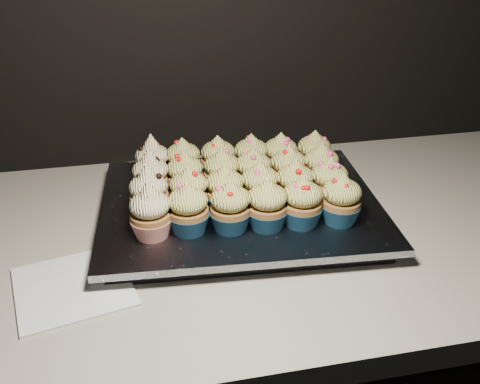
# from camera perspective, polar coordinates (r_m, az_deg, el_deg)

# --- Properties ---
(worktop) EXTENTS (2.44, 0.64, 0.04)m
(worktop) POSITION_cam_1_polar(r_m,az_deg,el_deg) (0.91, -0.51, -4.86)
(worktop) COLOR beige
(worktop) RESTS_ON cabinet
(napkin) EXTENTS (0.18, 0.18, 0.00)m
(napkin) POSITION_cam_1_polar(r_m,az_deg,el_deg) (0.80, -17.37, -9.60)
(napkin) COLOR white
(napkin) RESTS_ON worktop
(baking_tray) EXTENTS (0.45, 0.36, 0.02)m
(baking_tray) POSITION_cam_1_polar(r_m,az_deg,el_deg) (0.92, 0.00, -2.14)
(baking_tray) COLOR black
(baking_tray) RESTS_ON worktop
(foil_lining) EXTENTS (0.49, 0.40, 0.01)m
(foil_lining) POSITION_cam_1_polar(r_m,az_deg,el_deg) (0.91, 0.00, -1.22)
(foil_lining) COLOR silver
(foil_lining) RESTS_ON baking_tray
(cupcake_0) EXTENTS (0.06, 0.06, 0.10)m
(cupcake_0) POSITION_cam_1_polar(r_m,az_deg,el_deg) (0.80, -9.53, -2.18)
(cupcake_0) COLOR red
(cupcake_0) RESTS_ON foil_lining
(cupcake_1) EXTENTS (0.06, 0.06, 0.08)m
(cupcake_1) POSITION_cam_1_polar(r_m,az_deg,el_deg) (0.81, -5.54, -1.88)
(cupcake_1) COLOR navy
(cupcake_1) RESTS_ON foil_lining
(cupcake_2) EXTENTS (0.06, 0.06, 0.08)m
(cupcake_2) POSITION_cam_1_polar(r_m,az_deg,el_deg) (0.81, -1.04, -1.66)
(cupcake_2) COLOR navy
(cupcake_2) RESTS_ON foil_lining
(cupcake_3) EXTENTS (0.06, 0.06, 0.08)m
(cupcake_3) POSITION_cam_1_polar(r_m,az_deg,el_deg) (0.81, 2.92, -1.46)
(cupcake_3) COLOR navy
(cupcake_3) RESTS_ON foil_lining
(cupcake_4) EXTENTS (0.06, 0.06, 0.08)m
(cupcake_4) POSITION_cam_1_polar(r_m,az_deg,el_deg) (0.83, 6.65, -1.15)
(cupcake_4) COLOR navy
(cupcake_4) RESTS_ON foil_lining
(cupcake_5) EXTENTS (0.06, 0.06, 0.08)m
(cupcake_5) POSITION_cam_1_polar(r_m,az_deg,el_deg) (0.84, 10.74, -0.87)
(cupcake_5) COLOR navy
(cupcake_5) RESTS_ON foil_lining
(cupcake_6) EXTENTS (0.06, 0.06, 0.10)m
(cupcake_6) POSITION_cam_1_polar(r_m,az_deg,el_deg) (0.85, -9.69, -0.19)
(cupcake_6) COLOR red
(cupcake_6) RESTS_ON foil_lining
(cupcake_7) EXTENTS (0.06, 0.06, 0.08)m
(cupcake_7) POSITION_cam_1_polar(r_m,az_deg,el_deg) (0.85, -5.46, -0.07)
(cupcake_7) COLOR navy
(cupcake_7) RESTS_ON foil_lining
(cupcake_8) EXTENTS (0.06, 0.06, 0.08)m
(cupcake_8) POSITION_cam_1_polar(r_m,az_deg,el_deg) (0.86, -1.62, 0.16)
(cupcake_8) COLOR navy
(cupcake_8) RESTS_ON foil_lining
(cupcake_9) EXTENTS (0.06, 0.06, 0.08)m
(cupcake_9) POSITION_cam_1_polar(r_m,az_deg,el_deg) (0.87, 2.12, 0.57)
(cupcake_9) COLOR navy
(cupcake_9) RESTS_ON foil_lining
(cupcake_10) EXTENTS (0.06, 0.06, 0.08)m
(cupcake_10) POSITION_cam_1_polar(r_m,az_deg,el_deg) (0.88, 5.84, 0.76)
(cupcake_10) COLOR navy
(cupcake_10) RESTS_ON foil_lining
(cupcake_11) EXTENTS (0.06, 0.06, 0.08)m
(cupcake_11) POSITION_cam_1_polar(r_m,az_deg,el_deg) (0.89, 9.47, 1.01)
(cupcake_11) COLOR navy
(cupcake_11) RESTS_ON foil_lining
(cupcake_12) EXTENTS (0.06, 0.06, 0.10)m
(cupcake_12) POSITION_cam_1_polar(r_m,az_deg,el_deg) (0.91, -9.49, 1.58)
(cupcake_12) COLOR red
(cupcake_12) RESTS_ON foil_lining
(cupcake_13) EXTENTS (0.06, 0.06, 0.08)m
(cupcake_13) POSITION_cam_1_polar(r_m,az_deg,el_deg) (0.91, -5.86, 1.70)
(cupcake_13) COLOR navy
(cupcake_13) RESTS_ON foil_lining
(cupcake_14) EXTENTS (0.06, 0.06, 0.08)m
(cupcake_14) POSITION_cam_1_polar(r_m,az_deg,el_deg) (0.91, -1.94, 2.04)
(cupcake_14) COLOR navy
(cupcake_14) RESTS_ON foil_lining
(cupcake_15) EXTENTS (0.06, 0.06, 0.08)m
(cupcake_15) POSITION_cam_1_polar(r_m,az_deg,el_deg) (0.92, 1.41, 2.16)
(cupcake_15) COLOR navy
(cupcake_15) RESTS_ON foil_lining
(cupcake_16) EXTENTS (0.06, 0.06, 0.08)m
(cupcake_16) POSITION_cam_1_polar(r_m,az_deg,el_deg) (0.93, 5.14, 2.43)
(cupcake_16) COLOR navy
(cupcake_16) RESTS_ON foil_lining
(cupcake_17) EXTENTS (0.06, 0.06, 0.08)m
(cupcake_17) POSITION_cam_1_polar(r_m,az_deg,el_deg) (0.94, 8.61, 2.63)
(cupcake_17) COLOR navy
(cupcake_17) RESTS_ON foil_lining
(cupcake_18) EXTENTS (0.06, 0.06, 0.10)m
(cupcake_18) POSITION_cam_1_polar(r_m,az_deg,el_deg) (0.96, -9.29, 3.16)
(cupcake_18) COLOR red
(cupcake_18) RESTS_ON foil_lining
(cupcake_19) EXTENTS (0.06, 0.06, 0.08)m
(cupcake_19) POSITION_cam_1_polar(r_m,az_deg,el_deg) (0.96, -6.07, 3.23)
(cupcake_19) COLOR navy
(cupcake_19) RESTS_ON foil_lining
(cupcake_20) EXTENTS (0.06, 0.06, 0.08)m
(cupcake_20) POSITION_cam_1_polar(r_m,az_deg,el_deg) (0.96, -2.36, 3.50)
(cupcake_20) COLOR navy
(cupcake_20) RESTS_ON foil_lining
(cupcake_21) EXTENTS (0.06, 0.06, 0.08)m
(cupcake_21) POSITION_cam_1_polar(r_m,az_deg,el_deg) (0.97, 1.19, 3.71)
(cupcake_21) COLOR navy
(cupcake_21) RESTS_ON foil_lining
(cupcake_22) EXTENTS (0.06, 0.06, 0.08)m
(cupcake_22) POSITION_cam_1_polar(r_m,az_deg,el_deg) (0.98, 4.32, 3.83)
(cupcake_22) COLOR navy
(cupcake_22) RESTS_ON foil_lining
(cupcake_23) EXTENTS (0.06, 0.06, 0.08)m
(cupcake_23) POSITION_cam_1_polar(r_m,az_deg,el_deg) (0.99, 7.88, 4.05)
(cupcake_23) COLOR navy
(cupcake_23) RESTS_ON foil_lining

